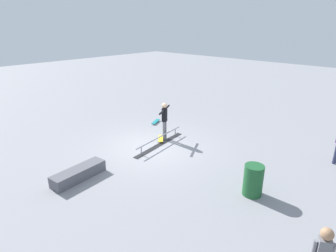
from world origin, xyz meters
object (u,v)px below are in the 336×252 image
(skater_main, at_px, (165,118))
(loose_skateboard_teal, at_px, (156,121))
(trash_bin, at_px, (253,180))
(grind_rail, at_px, (160,141))
(skateboard_main, at_px, (161,138))
(skate_ledge, at_px, (79,174))

(skater_main, relative_size, loose_skateboard_teal, 2.11)
(trash_bin, bearing_deg, grind_rail, -98.84)
(grind_rail, relative_size, skateboard_main, 4.51)
(grind_rail, distance_m, trash_bin, 4.80)
(skate_ledge, bearing_deg, grind_rail, 179.66)
(grind_rail, distance_m, skater_main, 1.07)
(grind_rail, relative_size, skate_ledge, 1.69)
(grind_rail, xyz_separation_m, trash_bin, (0.74, 4.74, 0.33))
(skateboard_main, bearing_deg, skater_main, -59.18)
(skateboard_main, relative_size, trash_bin, 0.72)
(skater_main, bearing_deg, loose_skateboard_teal, -150.76)
(skate_ledge, relative_size, skater_main, 1.12)
(skateboard_main, height_order, trash_bin, trash_bin)
(skate_ledge, height_order, skateboard_main, skate_ledge)
(skate_ledge, distance_m, skateboard_main, 4.32)
(grind_rail, bearing_deg, skate_ledge, -8.35)
(grind_rail, relative_size, skater_main, 1.89)
(skate_ledge, bearing_deg, skater_main, -176.65)
(skateboard_main, distance_m, loose_skateboard_teal, 2.37)
(trash_bin, bearing_deg, loose_skateboard_teal, -111.01)
(skater_main, bearing_deg, skate_ledge, -22.88)
(grind_rail, distance_m, skate_ledge, 3.89)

